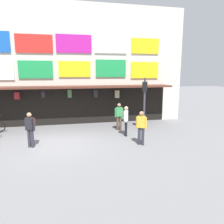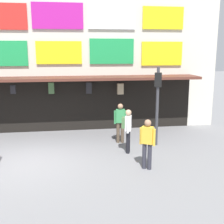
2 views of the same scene
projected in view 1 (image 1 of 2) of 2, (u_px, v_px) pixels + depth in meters
The scene contains 7 objects.
ground_plane at pixel (56, 143), 10.73m from camera, with size 80.00×80.00×0.00m, color slate.
shopfront at pixel (56, 66), 14.40m from camera, with size 18.00×2.60×8.00m.
traffic_light_far at pixel (145, 96), 12.59m from camera, with size 0.34×0.35×3.20m.
pedestrian_in_blue at pixel (30, 127), 10.00m from camera, with size 0.48×0.46×1.68m.
pedestrian_in_yellow at pixel (126, 119), 11.82m from camera, with size 0.43×0.51×1.68m.
pedestrian_in_red at pixel (119, 115), 13.00m from camera, with size 0.53×0.25×1.68m.
pedestrian_in_black at pixel (141, 126), 10.33m from camera, with size 0.46×0.38×1.68m.
Camera 1 is at (0.57, -10.64, 3.50)m, focal length 34.14 mm.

